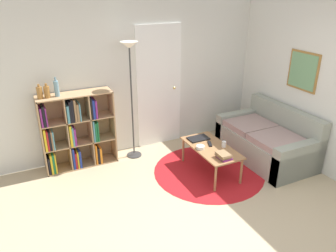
% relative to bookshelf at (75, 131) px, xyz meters
% --- Properties ---
extents(ground_plane, '(14.00, 14.00, 0.00)m').
position_rel_bookshelf_xyz_m(ground_plane, '(1.26, -2.41, -0.59)').
color(ground_plane, tan).
extents(wall_back, '(7.09, 0.11, 2.60)m').
position_rel_bookshelf_xyz_m(wall_back, '(1.27, 0.21, 0.70)').
color(wall_back, silver).
rests_on(wall_back, ground_plane).
extents(wall_right, '(0.08, 5.59, 2.60)m').
position_rel_bookshelf_xyz_m(wall_right, '(3.33, -1.11, 0.71)').
color(wall_right, silver).
rests_on(wall_right, ground_plane).
extents(rug, '(1.69, 1.69, 0.01)m').
position_rel_bookshelf_xyz_m(rug, '(1.76, -1.09, -0.59)').
color(rug, '#B2191E').
rests_on(rug, ground_plane).
extents(bookshelf, '(1.10, 0.34, 1.19)m').
position_rel_bookshelf_xyz_m(bookshelf, '(0.00, 0.00, 0.00)').
color(bookshelf, tan).
rests_on(bookshelf, ground_plane).
extents(floor_lamp, '(0.27, 0.27, 1.89)m').
position_rel_bookshelf_xyz_m(floor_lamp, '(0.91, -0.09, 0.97)').
color(floor_lamp, '#333333').
rests_on(floor_lamp, ground_plane).
extents(couch, '(0.90, 1.58, 0.84)m').
position_rel_bookshelf_xyz_m(couch, '(2.90, -1.11, -0.30)').
color(couch, gray).
rests_on(couch, ground_plane).
extents(coffee_table, '(0.52, 1.02, 0.43)m').
position_rel_bookshelf_xyz_m(coffee_table, '(1.78, -1.10, -0.21)').
color(coffee_table, '#996B42').
rests_on(coffee_table, ground_plane).
extents(laptop, '(0.33, 0.22, 0.02)m').
position_rel_bookshelf_xyz_m(laptop, '(1.75, -0.78, -0.15)').
color(laptop, black).
rests_on(laptop, coffee_table).
extents(bowl, '(0.12, 0.12, 0.05)m').
position_rel_bookshelf_xyz_m(bowl, '(1.60, -1.08, -0.14)').
color(bowl, silver).
rests_on(bowl, coffee_table).
extents(book_stack_on_table, '(0.17, 0.21, 0.08)m').
position_rel_bookshelf_xyz_m(book_stack_on_table, '(1.75, -1.47, -0.12)').
color(book_stack_on_table, '#7F287A').
rests_on(book_stack_on_table, coffee_table).
extents(cup, '(0.06, 0.06, 0.09)m').
position_rel_bookshelf_xyz_m(cup, '(1.95, -1.18, -0.12)').
color(cup, white).
rests_on(cup, coffee_table).
extents(remote, '(0.11, 0.18, 0.02)m').
position_rel_bookshelf_xyz_m(remote, '(1.81, -1.01, -0.15)').
color(remote, black).
rests_on(remote, coffee_table).
extents(bottle_left, '(0.08, 0.08, 0.21)m').
position_rel_bookshelf_xyz_m(bottle_left, '(-0.42, -0.03, 0.68)').
color(bottle_left, olive).
rests_on(bottle_left, bookshelf).
extents(bottle_middle, '(0.08, 0.08, 0.21)m').
position_rel_bookshelf_xyz_m(bottle_middle, '(-0.32, -0.03, 0.68)').
color(bottle_middle, olive).
rests_on(bottle_middle, bookshelf).
extents(bottle_right, '(0.07, 0.07, 0.28)m').
position_rel_bookshelf_xyz_m(bottle_right, '(-0.18, -0.02, 0.71)').
color(bottle_right, '#6B93A3').
rests_on(bottle_right, bookshelf).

